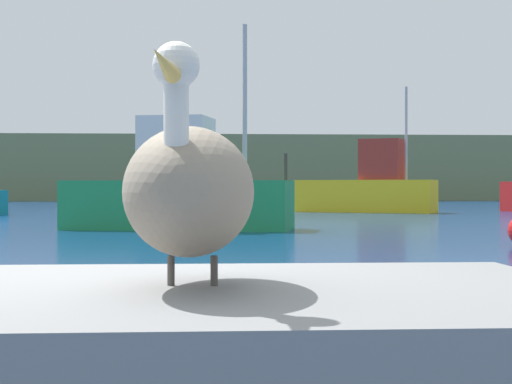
% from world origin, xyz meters
% --- Properties ---
extents(hillside_backdrop, '(140.00, 12.12, 5.26)m').
position_xyz_m(hillside_backdrop, '(0.00, 68.96, 2.63)').
color(hillside_backdrop, '#6B7A51').
rests_on(hillside_backdrop, ground).
extents(pier_dock, '(3.20, 2.10, 0.72)m').
position_xyz_m(pier_dock, '(0.65, -0.90, 0.36)').
color(pier_dock, gray).
rests_on(pier_dock, ground).
extents(pelican, '(0.63, 1.39, 0.92)m').
position_xyz_m(pelican, '(0.65, -0.91, 1.12)').
color(pelican, gray).
rests_on(pelican, pier_dock).
extents(fishing_boat_green, '(6.22, 3.27, 5.34)m').
position_xyz_m(fishing_boat_green, '(0.08, 18.34, 1.01)').
color(fishing_boat_green, '#1E8C4C').
rests_on(fishing_boat_green, ground).
extents(fishing_boat_yellow, '(6.20, 4.34, 5.43)m').
position_xyz_m(fishing_boat_yellow, '(8.03, 32.88, 1.07)').
color(fishing_boat_yellow, yellow).
rests_on(fishing_boat_yellow, ground).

